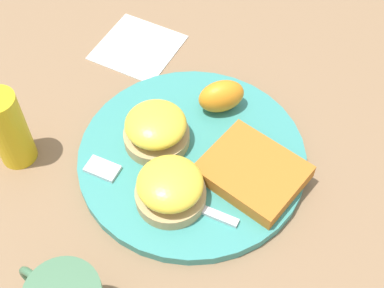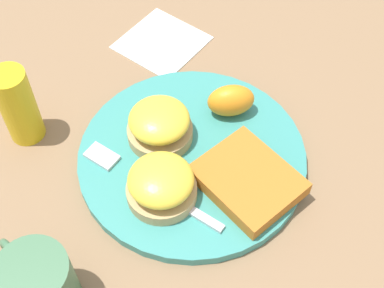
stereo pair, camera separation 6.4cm
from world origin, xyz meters
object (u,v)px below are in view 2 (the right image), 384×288
object	(u,v)px
hashbrown_patty	(248,180)
fork	(143,181)
sandwich_benedict_right	(161,184)
cup	(39,286)
orange_wedge	(231,101)
condiment_bottle	(18,106)
sandwich_benedict_left	(160,124)

from	to	relation	value
hashbrown_patty	fork	bearing A→B (deg)	43.76
sandwich_benedict_right	cup	bearing A→B (deg)	91.13
cup	sandwich_benedict_right	bearing A→B (deg)	-88.87
orange_wedge	condiment_bottle	bearing A→B (deg)	50.26
sandwich_benedict_left	hashbrown_patty	bearing A→B (deg)	-169.26
sandwich_benedict_left	hashbrown_patty	world-z (taller)	sandwich_benedict_left
fork	cup	distance (m)	0.17
cup	hashbrown_patty	bearing A→B (deg)	-102.93
fork	orange_wedge	bearing A→B (deg)	-89.30
sandwich_benedict_right	hashbrown_patty	xyz separation A→B (m)	(-0.06, -0.08, -0.01)
sandwich_benedict_right	orange_wedge	distance (m)	0.15
sandwich_benedict_left	cup	bearing A→B (deg)	106.78
hashbrown_patty	cup	bearing A→B (deg)	77.07
sandwich_benedict_right	cup	size ratio (longest dim) A/B	0.81
sandwich_benedict_left	cup	distance (m)	0.23
fork	condiment_bottle	world-z (taller)	condiment_bottle
sandwich_benedict_right	fork	world-z (taller)	sandwich_benedict_right
condiment_bottle	sandwich_benedict_right	bearing A→B (deg)	-164.98
cup	orange_wedge	bearing A→B (deg)	-83.99
hashbrown_patty	condiment_bottle	world-z (taller)	condiment_bottle
sandwich_benedict_right	condiment_bottle	distance (m)	0.20
cup	fork	bearing A→B (deg)	-79.12
sandwich_benedict_right	sandwich_benedict_left	bearing A→B (deg)	-41.62
sandwich_benedict_right	fork	distance (m)	0.04
sandwich_benedict_left	fork	xyz separation A→B (m)	(-0.04, 0.06, -0.02)
condiment_bottle	fork	bearing A→B (deg)	-163.81
orange_wedge	fork	distance (m)	0.15
sandwich_benedict_left	orange_wedge	size ratio (longest dim) A/B	1.35
sandwich_benedict_left	orange_wedge	bearing A→B (deg)	-110.61
sandwich_benedict_right	condiment_bottle	bearing A→B (deg)	15.02
sandwich_benedict_left	cup	world-z (taller)	cup
sandwich_benedict_right	orange_wedge	bearing A→B (deg)	-78.61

